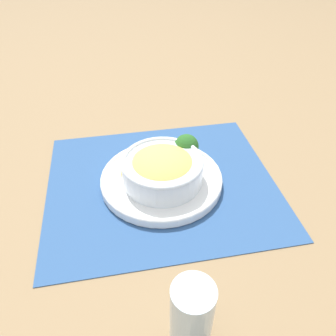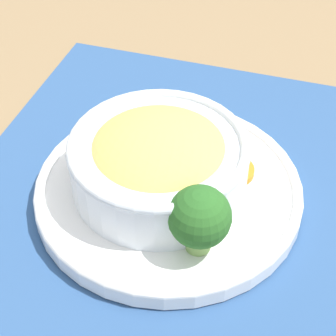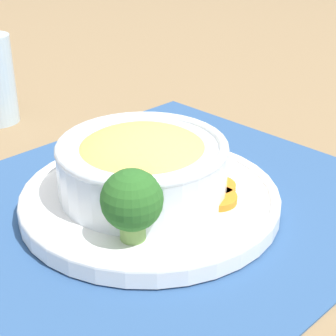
{
  "view_description": "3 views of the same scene",
  "coord_description": "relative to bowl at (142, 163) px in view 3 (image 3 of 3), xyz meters",
  "views": [
    {
      "loc": [
        -0.13,
        -0.55,
        0.51
      ],
      "look_at": [
        0.02,
        -0.0,
        0.04
      ],
      "focal_mm": 35.0,
      "sensor_mm": 36.0,
      "label": 1
    },
    {
      "loc": [
        0.4,
        0.09,
        0.43
      ],
      "look_at": [
        -0.0,
        -0.0,
        0.04
      ],
      "focal_mm": 60.0,
      "sensor_mm": 36.0,
      "label": 2
    },
    {
      "loc": [
        0.38,
        0.36,
        0.31
      ],
      "look_at": [
        -0.02,
        0.01,
        0.05
      ],
      "focal_mm": 60.0,
      "sensor_mm": 36.0,
      "label": 3
    }
  ],
  "objects": [
    {
      "name": "carrot_slice_far",
      "position": [
        -0.07,
        0.04,
        -0.03
      ],
      "size": [
        0.04,
        0.04,
        0.01
      ],
      "color": "orange",
      "rests_on": "plate"
    },
    {
      "name": "broccoli_floret",
      "position": [
        0.07,
        0.05,
        0.01
      ],
      "size": [
        0.06,
        0.06,
        0.07
      ],
      "color": "#759E51",
      "rests_on": "plate"
    },
    {
      "name": "ground_plane",
      "position": [
        -0.0,
        0.01,
        -0.05
      ],
      "size": [
        4.0,
        4.0,
        0.0
      ],
      "primitive_type": "plane",
      "color": "#8C704C"
    },
    {
      "name": "plate",
      "position": [
        -0.0,
        0.01,
        -0.04
      ],
      "size": [
        0.28,
        0.28,
        0.02
      ],
      "color": "white",
      "rests_on": "placemat"
    },
    {
      "name": "carrot_slice_near",
      "position": [
        -0.03,
        0.07,
        -0.03
      ],
      "size": [
        0.04,
        0.04,
        0.01
      ],
      "color": "orange",
      "rests_on": "plate"
    },
    {
      "name": "carrot_slice_middle",
      "position": [
        -0.05,
        0.06,
        -0.03
      ],
      "size": [
        0.04,
        0.04,
        0.01
      ],
      "color": "orange",
      "rests_on": "plate"
    },
    {
      "name": "bowl",
      "position": [
        0.0,
        0.0,
        0.0
      ],
      "size": [
        0.18,
        0.18,
        0.07
      ],
      "color": "silver",
      "rests_on": "plate"
    },
    {
      "name": "placemat",
      "position": [
        -0.0,
        0.01,
        -0.05
      ],
      "size": [
        0.55,
        0.48,
        0.0
      ],
      "color": "#2D5184",
      "rests_on": "ground_plane"
    }
  ]
}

